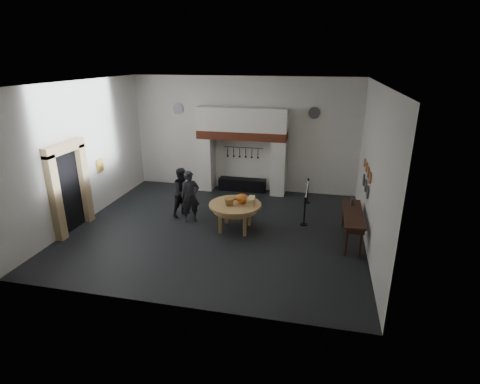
% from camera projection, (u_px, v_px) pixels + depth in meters
% --- Properties ---
extents(floor, '(9.00, 8.00, 0.02)m').
position_uv_depth(floor, '(218.00, 229.00, 11.96)').
color(floor, black).
rests_on(floor, ground).
extents(ceiling, '(9.00, 8.00, 0.02)m').
position_uv_depth(ceiling, '(214.00, 82.00, 10.42)').
color(ceiling, silver).
rests_on(ceiling, wall_back).
extents(wall_back, '(9.00, 0.02, 4.50)m').
position_uv_depth(wall_back, '(244.00, 135.00, 14.86)').
color(wall_back, silver).
rests_on(wall_back, floor).
extents(wall_front, '(9.00, 0.02, 4.50)m').
position_uv_depth(wall_front, '(162.00, 211.00, 7.52)').
color(wall_front, silver).
rests_on(wall_front, floor).
extents(wall_left, '(0.02, 8.00, 4.50)m').
position_uv_depth(wall_left, '(82.00, 153.00, 12.10)').
color(wall_left, silver).
rests_on(wall_left, floor).
extents(wall_right, '(0.02, 8.00, 4.50)m').
position_uv_depth(wall_right, '(374.00, 170.00, 10.28)').
color(wall_right, silver).
rests_on(wall_right, floor).
extents(chimney_pier_left, '(0.55, 0.70, 2.15)m').
position_uv_depth(chimney_pier_left, '(207.00, 163.00, 15.24)').
color(chimney_pier_left, silver).
rests_on(chimney_pier_left, floor).
extents(chimney_pier_right, '(0.55, 0.70, 2.15)m').
position_uv_depth(chimney_pier_right, '(279.00, 168.00, 14.64)').
color(chimney_pier_right, silver).
rests_on(chimney_pier_right, floor).
extents(hearth_brick_band, '(3.50, 0.72, 0.32)m').
position_uv_depth(hearth_brick_band, '(242.00, 135.00, 14.52)').
color(hearth_brick_band, '#9E442B').
rests_on(hearth_brick_band, chimney_pier_left).
extents(chimney_hood, '(3.50, 0.70, 0.90)m').
position_uv_depth(chimney_hood, '(242.00, 119.00, 14.31)').
color(chimney_hood, silver).
rests_on(chimney_hood, hearth_brick_band).
extents(iron_range, '(1.90, 0.45, 0.50)m').
position_uv_depth(iron_range, '(242.00, 185.00, 15.29)').
color(iron_range, black).
rests_on(iron_range, floor).
extents(utensil_rail, '(1.60, 0.02, 0.02)m').
position_uv_depth(utensil_rail, '(243.00, 148.00, 14.96)').
color(utensil_rail, black).
rests_on(utensil_rail, wall_back).
extents(door_recess, '(0.04, 1.10, 2.50)m').
position_uv_depth(door_recess, '(68.00, 192.00, 11.52)').
color(door_recess, black).
rests_on(door_recess, floor).
extents(door_jamb_near, '(0.22, 0.30, 2.60)m').
position_uv_depth(door_jamb_near, '(56.00, 199.00, 10.84)').
color(door_jamb_near, tan).
rests_on(door_jamb_near, floor).
extents(door_jamb_far, '(0.22, 0.30, 2.60)m').
position_uv_depth(door_jamb_far, '(84.00, 184.00, 12.13)').
color(door_jamb_far, tan).
rests_on(door_jamb_far, floor).
extents(door_lintel, '(0.22, 1.70, 0.30)m').
position_uv_depth(door_lintel, '(64.00, 148.00, 11.03)').
color(door_lintel, tan).
rests_on(door_lintel, door_jamb_near).
extents(wall_plaque, '(0.05, 0.34, 0.44)m').
position_uv_depth(wall_plaque, '(100.00, 165.00, 13.05)').
color(wall_plaque, gold).
rests_on(wall_plaque, wall_left).
extents(work_table, '(1.78, 1.78, 0.07)m').
position_uv_depth(work_table, '(235.00, 205.00, 11.63)').
color(work_table, tan).
rests_on(work_table, floor).
extents(pumpkin, '(0.36, 0.36, 0.31)m').
position_uv_depth(pumpkin, '(242.00, 198.00, 11.61)').
color(pumpkin, orange).
rests_on(pumpkin, work_table).
extents(cheese_block_big, '(0.22, 0.22, 0.24)m').
position_uv_depth(cheese_block_big, '(251.00, 202.00, 11.43)').
color(cheese_block_big, '#D6B980').
rests_on(cheese_block_big, work_table).
extents(cheese_block_small, '(0.18, 0.18, 0.20)m').
position_uv_depth(cheese_block_small, '(252.00, 199.00, 11.71)').
color(cheese_block_small, '#F0E28F').
rests_on(cheese_block_small, work_table).
extents(wicker_basket, '(0.35, 0.35, 0.22)m').
position_uv_depth(wicker_basket, '(229.00, 202.00, 11.47)').
color(wicker_basket, olive).
rests_on(wicker_basket, work_table).
extents(bread_loaf, '(0.31, 0.18, 0.13)m').
position_uv_depth(bread_loaf, '(235.00, 198.00, 11.94)').
color(bread_loaf, '#A5833A').
rests_on(bread_loaf, work_table).
extents(visitor_near, '(0.75, 0.69, 1.72)m').
position_uv_depth(visitor_near, '(190.00, 197.00, 12.24)').
color(visitor_near, black).
rests_on(visitor_near, floor).
extents(visitor_far, '(0.97, 1.03, 1.69)m').
position_uv_depth(visitor_far, '(183.00, 192.00, 12.69)').
color(visitor_far, black).
rests_on(visitor_far, floor).
extents(side_table, '(0.55, 2.20, 0.06)m').
position_uv_depth(side_table, '(353.00, 213.00, 10.91)').
color(side_table, '#331A12').
rests_on(side_table, floor).
extents(pewter_jug, '(0.12, 0.12, 0.22)m').
position_uv_depth(pewter_jug, '(352.00, 202.00, 11.42)').
color(pewter_jug, '#4F4F54').
rests_on(pewter_jug, side_table).
extents(copper_pan_a, '(0.03, 0.34, 0.34)m').
position_uv_depth(copper_pan_a, '(370.00, 178.00, 10.57)').
color(copper_pan_a, '#C6662D').
rests_on(copper_pan_a, wall_right).
extents(copper_pan_b, '(0.03, 0.32, 0.32)m').
position_uv_depth(copper_pan_b, '(368.00, 172.00, 11.08)').
color(copper_pan_b, '#C6662D').
rests_on(copper_pan_b, wall_right).
extents(copper_pan_c, '(0.03, 0.30, 0.30)m').
position_uv_depth(copper_pan_c, '(366.00, 167.00, 11.58)').
color(copper_pan_c, '#C6662D').
rests_on(copper_pan_c, wall_right).
extents(copper_pan_d, '(0.03, 0.28, 0.28)m').
position_uv_depth(copper_pan_d, '(365.00, 163.00, 12.08)').
color(copper_pan_d, '#C6662D').
rests_on(copper_pan_d, wall_right).
extents(pewter_plate_left, '(0.03, 0.40, 0.40)m').
position_uv_depth(pewter_plate_left, '(367.00, 192.00, 10.93)').
color(pewter_plate_left, '#4C4C51').
rests_on(pewter_plate_left, wall_right).
extents(pewter_plate_mid, '(0.03, 0.40, 0.40)m').
position_uv_depth(pewter_plate_mid, '(365.00, 186.00, 11.48)').
color(pewter_plate_mid, '#4C4C51').
rests_on(pewter_plate_mid, wall_right).
extents(pewter_plate_right, '(0.03, 0.40, 0.40)m').
position_uv_depth(pewter_plate_right, '(364.00, 180.00, 12.03)').
color(pewter_plate_right, '#4C4C51').
rests_on(pewter_plate_right, wall_right).
extents(pewter_plate_back_left, '(0.44, 0.03, 0.44)m').
position_uv_depth(pewter_plate_back_left, '(178.00, 109.00, 15.05)').
color(pewter_plate_back_left, '#4C4C51').
rests_on(pewter_plate_back_left, wall_back).
extents(pewter_plate_back_right, '(0.44, 0.03, 0.44)m').
position_uv_depth(pewter_plate_back_right, '(314.00, 113.00, 13.95)').
color(pewter_plate_back_right, '#4C4C51').
rests_on(pewter_plate_back_right, wall_back).
extents(barrier_post_near, '(0.05, 0.05, 0.90)m').
position_uv_depth(barrier_post_near, '(305.00, 212.00, 12.08)').
color(barrier_post_near, black).
rests_on(barrier_post_near, floor).
extents(barrier_post_far, '(0.05, 0.05, 0.90)m').
position_uv_depth(barrier_post_far, '(308.00, 191.00, 13.92)').
color(barrier_post_far, black).
rests_on(barrier_post_far, floor).
extents(barrier_rope, '(0.04, 2.00, 0.04)m').
position_uv_depth(barrier_rope, '(307.00, 190.00, 12.86)').
color(barrier_rope, white).
rests_on(barrier_rope, barrier_post_near).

